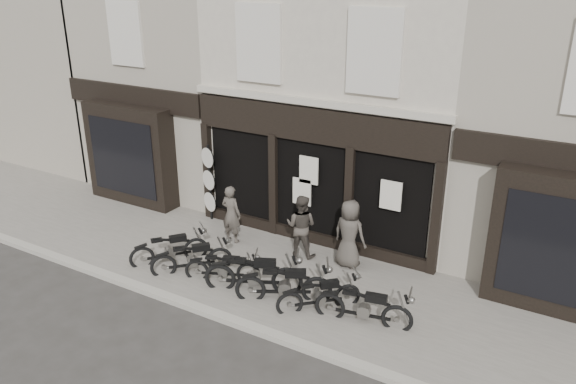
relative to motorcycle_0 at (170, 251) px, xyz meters
The scene contains 17 objects.
ground_plane 2.63m from the motorcycle_0, ahead, with size 90.00×90.00×0.00m, color #2D2B28.
pavement 2.74m from the motorcycle_0, 17.25° to the left, with size 30.00×4.20×0.12m, color #67625B.
kerb 2.94m from the motorcycle_0, 27.36° to the right, with size 30.00×0.25×0.13m, color gray.
central_building 7.39m from the motorcycle_0, 66.09° to the left, with size 7.30×6.22×8.34m.
neighbour_left 7.82m from the motorcycle_0, 122.90° to the left, with size 5.60×6.73×8.34m.
filler_left 13.80m from the motorcycle_0, 153.61° to the left, with size 11.00×6.00×8.20m, color gray.
motorcycle_0 is the anchor object (origin of this frame).
motorcycle_1 0.83m from the motorcycle_0, ahead, with size 1.59×1.64×0.98m.
motorcycle_2 1.76m from the motorcycle_0, ahead, with size 1.77×0.99×0.90m.
motorcycle_3 2.67m from the motorcycle_0, ahead, with size 2.18×1.27×1.12m.
motorcycle_4 3.50m from the motorcycle_0, ahead, with size 2.03×1.34×1.07m.
motorcycle_5 4.36m from the motorcycle_0, ahead, with size 1.55×1.53×0.94m.
motorcycle_6 5.43m from the motorcycle_0, ahead, with size 2.12×0.73×1.02m.
man_left 1.96m from the motorcycle_0, 67.28° to the left, with size 0.60×0.39×1.64m, color #48413B.
man_centre 3.46m from the motorcycle_0, 35.31° to the left, with size 0.82×0.64×1.70m, color #3E3832.
man_right 4.65m from the motorcycle_0, 26.98° to the left, with size 0.87×0.57×1.79m, color #413C36.
advert_sign_post 2.82m from the motorcycle_0, 104.74° to the left, with size 0.58×0.39×2.46m.
Camera 1 is at (6.55, -9.55, 7.18)m, focal length 35.00 mm.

